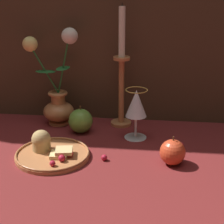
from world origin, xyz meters
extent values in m
plane|color=maroon|center=(0.00, 0.00, 0.00)|extent=(2.40, 2.40, 0.00)
cylinder|color=#B77042|center=(-0.16, 0.16, 0.01)|extent=(0.07, 0.07, 0.01)
ellipsoid|color=#B77042|center=(-0.16, 0.16, 0.04)|extent=(0.11, 0.11, 0.07)
cylinder|color=#B77042|center=(-0.16, 0.16, 0.09)|extent=(0.05, 0.05, 0.04)
torus|color=#B77042|center=(-0.16, 0.16, 0.11)|extent=(0.07, 0.07, 0.01)
cylinder|color=#23662D|center=(-0.21, 0.16, 0.19)|extent=(0.09, 0.01, 0.17)
ellipsoid|color=#23662D|center=(-0.20, 0.16, 0.18)|extent=(0.07, 0.04, 0.00)
sphere|color=#EFD67A|center=(-0.25, 0.16, 0.28)|extent=(0.05, 0.05, 0.05)
cylinder|color=#23662D|center=(-0.14, 0.16, 0.21)|extent=(0.05, 0.02, 0.20)
ellipsoid|color=#23662D|center=(-0.14, 0.16, 0.20)|extent=(0.05, 0.08, 0.00)
sphere|color=silver|center=(-0.12, 0.17, 0.30)|extent=(0.05, 0.05, 0.05)
cylinder|color=#B77042|center=(-0.12, -0.10, 0.01)|extent=(0.21, 0.21, 0.01)
torus|color=#B77042|center=(-0.12, -0.10, 0.01)|extent=(0.21, 0.21, 0.01)
cylinder|color=tan|center=(-0.16, -0.08, 0.03)|extent=(0.05, 0.05, 0.03)
sphere|color=tan|center=(-0.16, -0.08, 0.04)|extent=(0.06, 0.06, 0.06)
cube|color=#DBBC7A|center=(-0.10, -0.11, 0.01)|extent=(0.05, 0.05, 0.01)
cube|color=#DBBC7A|center=(-0.08, -0.10, 0.03)|extent=(0.05, 0.05, 0.01)
sphere|color=#AD192D|center=(-0.10, -0.17, 0.02)|extent=(0.02, 0.02, 0.02)
sphere|color=#AD192D|center=(-0.08, -0.14, 0.02)|extent=(0.02, 0.02, 0.02)
sphere|color=#AD192D|center=(-0.07, -0.11, 0.02)|extent=(0.02, 0.02, 0.02)
cylinder|color=silver|center=(0.11, 0.06, 0.00)|extent=(0.07, 0.07, 0.00)
cylinder|color=silver|center=(0.11, 0.06, 0.04)|extent=(0.01, 0.01, 0.07)
cone|color=silver|center=(0.11, 0.06, 0.12)|extent=(0.07, 0.07, 0.09)
cone|color=gold|center=(0.11, 0.06, 0.10)|extent=(0.06, 0.06, 0.06)
torus|color=gold|center=(0.11, 0.06, 0.16)|extent=(0.07, 0.07, 0.00)
cylinder|color=#B77042|center=(0.05, 0.17, 0.01)|extent=(0.07, 0.07, 0.01)
cylinder|color=#B77042|center=(0.05, 0.17, 0.12)|extent=(0.02, 0.02, 0.22)
cylinder|color=#B77042|center=(0.05, 0.17, 0.23)|extent=(0.06, 0.06, 0.01)
cylinder|color=silver|center=(0.05, 0.17, 0.32)|extent=(0.02, 0.02, 0.16)
cylinder|color=black|center=(0.05, 0.17, 0.40)|extent=(0.00, 0.00, 0.01)
sphere|color=#D14223|center=(0.22, -0.10, 0.04)|extent=(0.07, 0.07, 0.07)
cylinder|color=#4C3319|center=(0.22, -0.10, 0.08)|extent=(0.00, 0.00, 0.01)
sphere|color=#669938|center=(-0.07, 0.09, 0.04)|extent=(0.08, 0.08, 0.08)
cylinder|color=#4C3319|center=(-0.07, 0.09, 0.09)|extent=(0.00, 0.00, 0.01)
sphere|color=#AD192D|center=(0.03, -0.10, 0.01)|extent=(0.02, 0.02, 0.02)
sphere|color=#AD192D|center=(0.25, 0.01, 0.01)|extent=(0.02, 0.02, 0.02)
camera|label=1|loc=(0.16, -1.03, 0.50)|focal=60.00mm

